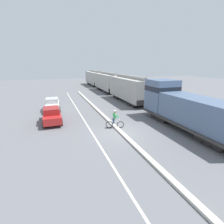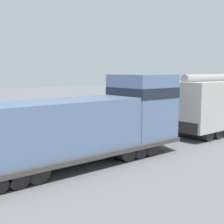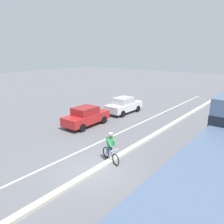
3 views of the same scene
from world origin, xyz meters
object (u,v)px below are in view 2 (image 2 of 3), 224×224
object	(u,v)px
parked_car_red	(61,112)
locomotive	(89,126)
parked_car_white	(108,108)
cyclist	(56,125)

from	to	relation	value
parked_car_red	locomotive	bearing A→B (deg)	-24.49
parked_car_red	parked_car_white	xyz separation A→B (m)	(0.16, 5.21, 0.00)
locomotive	cyclist	world-z (taller)	locomotive
locomotive	cyclist	xyz separation A→B (m)	(-6.26, 1.79, -0.98)
parked_car_white	cyclist	bearing A→B (deg)	-58.56
parked_car_white	parked_car_red	bearing A→B (deg)	-91.71
parked_car_red	parked_car_white	size ratio (longest dim) A/B	1.00
locomotive	cyclist	distance (m)	6.58
locomotive	parked_car_red	distance (m)	13.00
parked_car_red	cyclist	xyz separation A→B (m)	(5.54, -3.59, 0.00)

